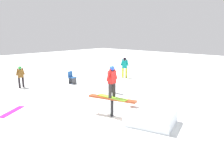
% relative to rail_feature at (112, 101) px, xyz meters
% --- Properties ---
extents(ground_plane, '(60.00, 60.00, 0.00)m').
position_rel_rail_feature_xyz_m(ground_plane, '(0.00, 0.00, -0.70)').
color(ground_plane, white).
extents(rail_feature, '(2.20, 0.84, 0.84)m').
position_rel_rail_feature_xyz_m(rail_feature, '(0.00, 0.00, 0.00)').
color(rail_feature, black).
rests_on(rail_feature, ground).
extents(snow_kicker_ramp, '(2.13, 1.91, 0.58)m').
position_rel_rail_feature_xyz_m(snow_kicker_ramp, '(-1.68, -0.45, -0.41)').
color(snow_kicker_ramp, white).
rests_on(snow_kicker_ramp, ground).
extents(main_rider_on_rail, '(1.48, 0.71, 1.37)m').
position_rel_rail_feature_xyz_m(main_rider_on_rail, '(0.00, 0.00, 0.81)').
color(main_rider_on_rail, '#88D12E').
rests_on(main_rider_on_rail, rail_feature).
extents(bystander_purple, '(0.73, 0.27, 1.60)m').
position_rel_rail_feature_xyz_m(bystander_purple, '(2.54, -2.87, 0.19)').
color(bystander_purple, black).
rests_on(bystander_purple, ground).
extents(bystander_teal, '(0.65, 0.36, 1.63)m').
position_rel_rail_feature_xyz_m(bystander_teal, '(4.82, -6.84, 0.21)').
color(bystander_teal, gold).
rests_on(bystander_teal, ground).
extents(bystander_brown, '(0.21, 0.60, 1.42)m').
position_rel_rail_feature_xyz_m(bystander_brown, '(7.82, 0.25, 0.10)').
color(bystander_brown, black).
rests_on(bystander_brown, ground).
extents(loose_snowboard_magenta, '(1.01, 1.45, 0.02)m').
position_rel_rail_feature_xyz_m(loose_snowboard_magenta, '(3.77, 2.68, -0.69)').
color(loose_snowboard_magenta, '#C51DA4').
rests_on(loose_snowboard_magenta, ground).
extents(folding_chair, '(0.51, 0.51, 0.88)m').
position_rel_rail_feature_xyz_m(folding_chair, '(6.27, -2.70, -0.29)').
color(folding_chair, '#3F3F44').
rests_on(folding_chair, ground).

